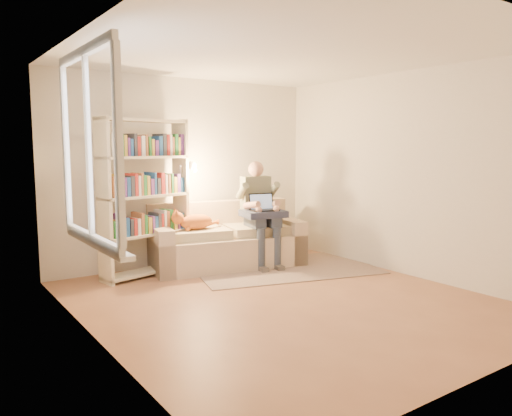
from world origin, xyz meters
TOP-DOWN VIEW (x-y plane):
  - floor at (0.00, 0.00)m, footprint 4.50×4.50m
  - ceiling at (0.00, 0.00)m, footprint 4.00×4.50m
  - wall_left at (-2.00, 0.00)m, footprint 0.02×4.50m
  - wall_right at (2.00, 0.00)m, footprint 0.02×4.50m
  - wall_back at (0.00, 2.25)m, footprint 4.00×0.02m
  - wall_front at (0.00, -2.25)m, footprint 4.00×0.02m
  - window at (-1.95, 0.20)m, footprint 0.12×1.52m
  - sofa at (0.33, 1.74)m, footprint 2.22×1.34m
  - person at (0.74, 1.50)m, footprint 0.50×0.69m
  - cat at (-0.19, 1.72)m, footprint 0.71×0.33m
  - blanket at (0.70, 1.37)m, footprint 0.64×0.56m
  - laptop at (0.71, 1.38)m, footprint 0.40×0.34m
  - bookshelf at (-0.78, 1.85)m, footprint 1.37×0.55m
  - rug at (0.89, 1.10)m, footprint 2.70×2.01m

SIDE VIEW (x-z plane):
  - floor at x=0.00m, z-range 0.00..0.00m
  - rug at x=0.89m, z-range 0.00..0.01m
  - sofa at x=0.33m, z-range -0.12..0.76m
  - cat at x=-0.19m, z-range 0.54..0.80m
  - blanket at x=0.70m, z-range 0.70..0.79m
  - person at x=0.74m, z-range 0.10..1.55m
  - laptop at x=0.71m, z-range 0.69..1.00m
  - bookshelf at x=-0.78m, z-range 0.11..2.11m
  - wall_left at x=-2.00m, z-range 0.00..2.60m
  - wall_right at x=2.00m, z-range 0.00..2.60m
  - wall_back at x=0.00m, z-range 0.00..2.60m
  - wall_front at x=0.00m, z-range 0.00..2.60m
  - window at x=-1.95m, z-range 0.53..2.22m
  - ceiling at x=0.00m, z-range 2.59..2.61m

